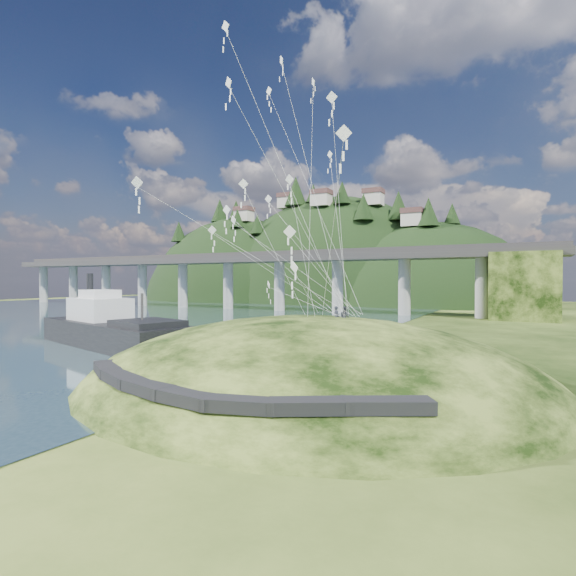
% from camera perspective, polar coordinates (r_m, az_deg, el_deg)
% --- Properties ---
extents(ground, '(320.00, 320.00, 0.00)m').
position_cam_1_polar(ground, '(36.28, -10.25, -11.22)').
color(ground, black).
rests_on(ground, ground).
extents(water, '(240.00, 240.00, 0.00)m').
position_cam_1_polar(water, '(110.53, -30.59, -3.12)').
color(water, '#2E4954').
rests_on(water, ground).
extents(grass_hill, '(36.00, 32.00, 13.00)m').
position_cam_1_polar(grass_hill, '(34.24, 2.91, -14.54)').
color(grass_hill, black).
rests_on(grass_hill, ground).
extents(footpath, '(22.29, 5.84, 0.83)m').
position_cam_1_polar(footpath, '(23.85, -10.51, -12.56)').
color(footpath, black).
rests_on(footpath, ground).
extents(bridge, '(160.00, 11.00, 15.00)m').
position_cam_1_polar(bridge, '(109.28, 1.46, 2.07)').
color(bridge, '#2D2B2B').
rests_on(bridge, ground).
extents(far_ridge, '(153.00, 70.00, 94.50)m').
position_cam_1_polar(far_ridge, '(164.45, 4.13, -4.27)').
color(far_ridge, black).
rests_on(far_ridge, ground).
extents(work_barge, '(25.20, 12.83, 8.51)m').
position_cam_1_polar(work_barge, '(55.98, -21.54, -4.75)').
color(work_barge, black).
rests_on(work_barge, ground).
extents(wooden_dock, '(13.80, 3.65, 0.97)m').
position_cam_1_polar(wooden_dock, '(46.89, -14.35, -7.91)').
color(wooden_dock, '#381D17').
rests_on(wooden_dock, ground).
extents(kite_flyers, '(1.47, 0.95, 1.62)m').
position_cam_1_polar(kite_flyers, '(33.53, 6.92, -2.31)').
color(kite_flyers, '#242731').
rests_on(kite_flyers, ground).
extents(kite_swarm, '(16.07, 17.00, 20.59)m').
position_cam_1_polar(kite_swarm, '(35.24, -2.88, 14.31)').
color(kite_swarm, white).
rests_on(kite_swarm, ground).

